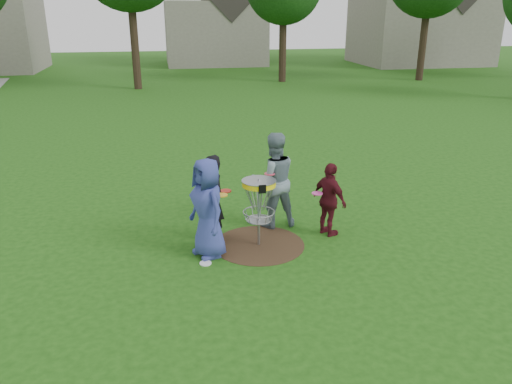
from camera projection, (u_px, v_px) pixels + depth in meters
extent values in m
plane|color=#19470F|center=(259.00, 245.00, 9.83)|extent=(100.00, 100.00, 0.00)
cylinder|color=#47331E|center=(259.00, 244.00, 9.83)|extent=(1.80, 1.80, 0.01)
imported|color=#333E8D|center=(208.00, 208.00, 9.12)|extent=(0.92, 1.09, 1.89)
imported|color=black|center=(212.00, 200.00, 9.68)|extent=(0.64, 0.76, 1.77)
imported|color=slate|center=(273.00, 180.00, 10.39)|extent=(1.06, 0.86, 2.03)
imported|color=#50121B|center=(330.00, 200.00, 10.02)|extent=(0.71, 0.97, 1.53)
cylinder|color=white|center=(206.00, 263.00, 9.10)|extent=(0.22, 0.22, 0.02)
cylinder|color=#9EA0A5|center=(259.00, 212.00, 9.60)|extent=(0.05, 0.05, 1.38)
cylinder|color=yellow|center=(259.00, 183.00, 9.39)|extent=(0.64, 0.64, 0.10)
cylinder|color=#9EA0A5|center=(259.00, 181.00, 9.37)|extent=(0.66, 0.66, 0.01)
cube|color=black|center=(262.00, 189.00, 9.09)|extent=(0.14, 0.02, 0.16)
torus|color=#9EA0A5|center=(259.00, 212.00, 9.59)|extent=(0.62, 0.62, 0.02)
torus|color=#9EA0A5|center=(259.00, 220.00, 9.65)|extent=(0.50, 0.50, 0.02)
cylinder|color=#9EA0A5|center=(259.00, 220.00, 9.65)|extent=(0.44, 0.44, 0.01)
cylinder|color=gold|center=(222.00, 195.00, 9.15)|extent=(0.22, 0.22, 0.02)
cylinder|color=red|center=(226.00, 191.00, 9.57)|extent=(0.22, 0.22, 0.02)
cylinder|color=#EE3E5E|center=(270.00, 174.00, 10.06)|extent=(0.22, 0.22, 0.02)
cylinder|color=#E33BA1|center=(317.00, 193.00, 9.88)|extent=(0.22, 0.22, 0.02)
cylinder|color=#38281C|center=(135.00, 48.00, 28.35)|extent=(0.46, 0.46, 4.62)
cylinder|color=#38281C|center=(283.00, 51.00, 31.45)|extent=(0.46, 0.46, 3.78)
cylinder|color=#38281C|center=(422.00, 47.00, 32.02)|extent=(0.46, 0.46, 4.20)
cube|color=gray|center=(214.00, 33.00, 41.78)|extent=(8.00, 7.00, 5.00)
cube|color=gray|center=(420.00, 27.00, 41.81)|extent=(10.00, 8.00, 6.00)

